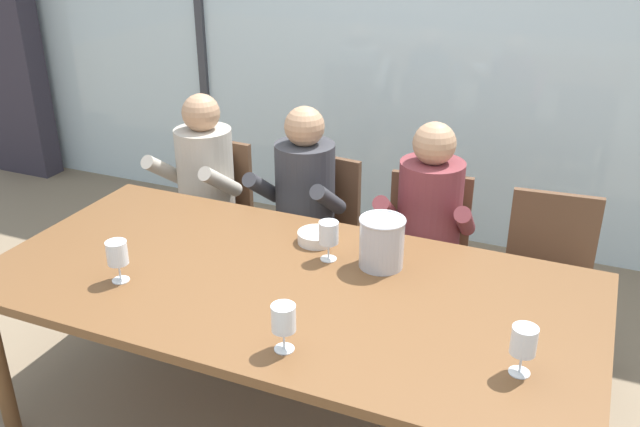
% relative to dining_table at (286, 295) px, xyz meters
% --- Properties ---
extents(ground, '(14.00, 14.00, 0.00)m').
position_rel_dining_table_xyz_m(ground, '(0.00, 1.00, -0.71)').
color(ground, '#847056').
extents(window_glass_panel, '(7.65, 0.03, 2.60)m').
position_rel_dining_table_xyz_m(window_glass_panel, '(0.00, 2.20, 0.59)').
color(window_glass_panel, silver).
rests_on(window_glass_panel, ground).
extents(window_mullion_left, '(0.06, 0.06, 2.60)m').
position_rel_dining_table_xyz_m(window_mullion_left, '(-1.72, 2.18, 0.59)').
color(window_mullion_left, '#38383D').
rests_on(window_mullion_left, ground).
extents(hillside_vineyard, '(13.65, 2.40, 1.98)m').
position_rel_dining_table_xyz_m(hillside_vineyard, '(0.00, 6.62, 0.28)').
color(hillside_vineyard, '#477A38').
rests_on(hillside_vineyard, ground).
extents(curtain_heavy_drape, '(0.56, 0.20, 2.60)m').
position_rel_dining_table_xyz_m(curtain_heavy_drape, '(-3.48, 2.02, 0.59)').
color(curtain_heavy_drape, '#332D38').
rests_on(curtain_heavy_drape, ground).
extents(dining_table, '(2.45, 1.18, 0.77)m').
position_rel_dining_table_xyz_m(dining_table, '(0.00, 0.00, 0.00)').
color(dining_table, brown).
rests_on(dining_table, ground).
extents(chair_near_curtain, '(0.46, 0.46, 0.89)m').
position_rel_dining_table_xyz_m(chair_near_curtain, '(-0.98, 1.02, -0.19)').
color(chair_near_curtain, brown).
rests_on(chair_near_curtain, ground).
extents(chair_left_of_center, '(0.48, 0.48, 0.89)m').
position_rel_dining_table_xyz_m(chair_left_of_center, '(-0.31, 1.02, -0.19)').
color(chair_left_of_center, brown).
rests_on(chair_left_of_center, ground).
extents(chair_center, '(0.49, 0.49, 0.89)m').
position_rel_dining_table_xyz_m(chair_center, '(0.33, 0.98, -0.19)').
color(chair_center, brown).
rests_on(chair_center, ground).
extents(chair_right_of_center, '(0.48, 0.48, 0.89)m').
position_rel_dining_table_xyz_m(chair_right_of_center, '(0.94, 0.97, -0.19)').
color(chair_right_of_center, brown).
rests_on(chair_right_of_center, ground).
extents(person_beige_jumper, '(0.48, 0.63, 1.21)m').
position_rel_dining_table_xyz_m(person_beige_jumper, '(-0.97, 0.86, -0.02)').
color(person_beige_jumper, '#B7AD9E').
rests_on(person_beige_jumper, ground).
extents(person_charcoal_jacket, '(0.47, 0.62, 1.21)m').
position_rel_dining_table_xyz_m(person_charcoal_jacket, '(-0.34, 0.86, -0.02)').
color(person_charcoal_jacket, '#38383D').
rests_on(person_charcoal_jacket, ground).
extents(person_maroon_top, '(0.48, 0.63, 1.21)m').
position_rel_dining_table_xyz_m(person_maroon_top, '(0.35, 0.86, -0.02)').
color(person_maroon_top, brown).
rests_on(person_maroon_top, ground).
extents(ice_bucket_primary, '(0.19, 0.19, 0.22)m').
position_rel_dining_table_xyz_m(ice_bucket_primary, '(0.31, 0.27, 0.17)').
color(ice_bucket_primary, '#B7B7BC').
rests_on(ice_bucket_primary, dining_table).
extents(tasting_bowl, '(0.17, 0.17, 0.05)m').
position_rel_dining_table_xyz_m(tasting_bowl, '(-0.02, 0.36, 0.09)').
color(tasting_bowl, silver).
rests_on(tasting_bowl, dining_table).
extents(wine_glass_by_left_taster, '(0.08, 0.08, 0.17)m').
position_rel_dining_table_xyz_m(wine_glass_by_left_taster, '(0.09, 0.24, 0.18)').
color(wine_glass_by_left_taster, silver).
rests_on(wine_glass_by_left_taster, dining_table).
extents(wine_glass_near_bucket, '(0.08, 0.08, 0.17)m').
position_rel_dining_table_xyz_m(wine_glass_near_bucket, '(0.20, -0.41, 0.18)').
color(wine_glass_near_bucket, silver).
rests_on(wine_glass_near_bucket, dining_table).
extents(wine_glass_center_pour, '(0.08, 0.08, 0.17)m').
position_rel_dining_table_xyz_m(wine_glass_center_pour, '(-0.61, -0.26, 0.18)').
color(wine_glass_center_pour, silver).
rests_on(wine_glass_center_pour, dining_table).
extents(wine_glass_by_right_taster, '(0.08, 0.08, 0.17)m').
position_rel_dining_table_xyz_m(wine_glass_by_right_taster, '(0.95, -0.23, 0.18)').
color(wine_glass_by_right_taster, silver).
rests_on(wine_glass_by_right_taster, dining_table).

